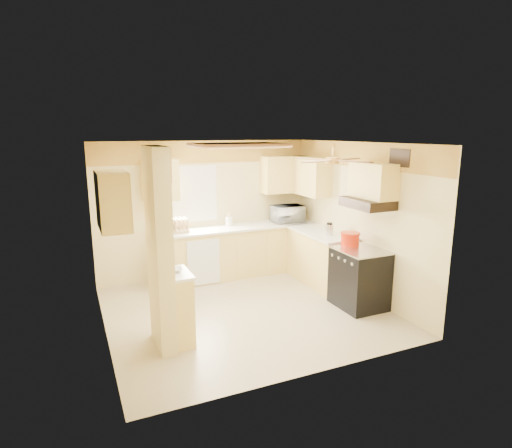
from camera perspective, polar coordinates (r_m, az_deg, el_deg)
name	(u,v)px	position (r m, az deg, el deg)	size (l,w,h in m)	color
floor	(245,311)	(6.62, -1.43, -11.48)	(4.00, 4.00, 0.00)	tan
ceiling	(244,143)	(6.06, -1.55, 10.71)	(4.00, 4.00, 0.00)	white
wall_back	(206,209)	(7.97, -6.73, 1.97)	(4.00, 4.00, 0.00)	#DDC887
wall_front	(314,268)	(4.59, 7.69, -5.81)	(4.00, 4.00, 0.00)	#DDC887
wall_left	(100,245)	(5.78, -20.14, -2.66)	(3.80, 3.80, 0.00)	#DDC887
wall_right	(357,219)	(7.21, 13.37, 0.61)	(3.80, 3.80, 0.00)	#DDC887
wallpaper_border	(205,152)	(7.84, -6.88, 9.52)	(4.00, 0.02, 0.40)	#FDCB4A
partition_column	(160,250)	(5.33, -12.72, -3.43)	(0.20, 0.70, 2.50)	#DDC887
partition_ledge	(180,309)	(5.64, -10.10, -11.06)	(0.25, 0.55, 0.90)	#FADA75
ledge_top	(179,274)	(5.47, -10.29, -6.53)	(0.28, 0.58, 0.04)	silver
lower_cabinets_back	(237,252)	(8.04, -2.54, -3.73)	(3.00, 0.60, 0.90)	#FADA75
lower_cabinets_right	(320,258)	(7.71, 8.59, -4.57)	(0.60, 1.40, 0.90)	#FADA75
countertop_back	(237,228)	(7.91, -2.54, -0.48)	(3.04, 0.64, 0.04)	silver
countertop_right	(321,233)	(7.58, 8.64, -1.17)	(0.64, 1.44, 0.04)	silver
dishwasher_panel	(204,262)	(7.53, -7.00, -5.09)	(0.58, 0.02, 0.80)	white
window	(192,194)	(7.84, -8.50, 3.97)	(0.92, 0.02, 1.02)	white
upper_cab_back_left	(160,180)	(7.51, -12.67, 5.75)	(0.60, 0.35, 0.70)	#FADA75
upper_cab_back_right	(285,174)	(8.32, 3.84, 6.62)	(0.90, 0.35, 0.70)	#FADA75
upper_cab_right	(310,176)	(8.04, 7.17, 6.36)	(0.35, 1.00, 0.70)	#FADA75
upper_cab_left_wall	(113,200)	(5.43, -18.57, 3.01)	(0.35, 0.75, 0.70)	#FADA75
upper_cab_over_stove	(373,181)	(6.57, 15.35, 5.59)	(0.35, 0.76, 0.52)	#FADA75
stove	(359,278)	(6.80, 13.61, -7.01)	(0.68, 0.77, 0.92)	black
range_hood	(367,203)	(6.56, 14.61, 2.71)	(0.50, 0.76, 0.14)	black
poster_menu	(167,201)	(5.23, -11.83, 3.04)	(0.02, 0.42, 0.57)	black
poster_nashville	(169,253)	(5.36, -11.52, -3.82)	(0.02, 0.42, 0.57)	black
ceiling_light_panel	(238,145)	(6.56, -2.43, 10.43)	(1.35, 0.95, 0.06)	brown
ceiling_fan	(333,160)	(5.93, 10.19, 8.42)	(1.15, 1.15, 0.26)	gold
vent_grate	(400,158)	(6.37, 18.62, 8.36)	(0.02, 0.40, 0.25)	black
microwave	(288,214)	(8.30, 4.23, 1.38)	(0.58, 0.39, 0.32)	white
bowl	(175,270)	(5.49, -10.73, -6.01)	(0.19, 0.19, 0.05)	white
dutch_oven	(350,239)	(6.84, 12.44, -1.94)	(0.31, 0.31, 0.21)	red
kettle	(329,229)	(7.34, 9.76, -0.69)	(0.14, 0.14, 0.21)	silver
dish_rack	(176,227)	(7.58, -10.65, -0.43)	(0.42, 0.32, 0.24)	tan
utensil_crock	(229,221)	(7.98, -3.62, 0.38)	(0.12, 0.12, 0.25)	white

